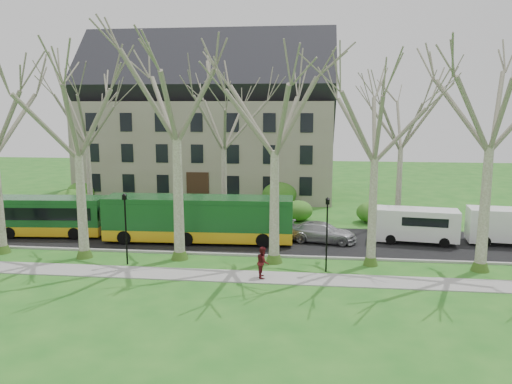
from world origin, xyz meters
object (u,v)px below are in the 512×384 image
at_px(bus_lead, 24,216).
at_px(sedan, 322,232).
at_px(van_b, 512,227).
at_px(pedestrian_b, 263,262).
at_px(van_a, 417,226).
at_px(bus_follow, 199,218).

height_order(bus_lead, sedan, bus_lead).
bearing_deg(van_b, pedestrian_b, -145.84).
bearing_deg(sedan, van_a, -76.11).
distance_m(bus_lead, pedestrian_b, 19.85).
distance_m(bus_follow, van_a, 15.28).
bearing_deg(bus_lead, pedestrian_b, -26.01).
height_order(sedan, van_b, van_b).
bearing_deg(pedestrian_b, van_b, -69.38).
bearing_deg(sedan, bus_lead, 100.90).
xyz_separation_m(sedan, pedestrian_b, (-3.41, -7.89, 0.18)).
height_order(bus_lead, van_b, bus_lead).
bearing_deg(van_a, bus_lead, -170.39).
relative_size(sedan, pedestrian_b, 2.73).
bearing_deg(bus_lead, sedan, -2.90).
xyz_separation_m(bus_follow, pedestrian_b, (5.24, -7.05, -0.77)).
bearing_deg(van_a, sedan, -168.09).
height_order(van_b, pedestrian_b, van_b).
height_order(bus_follow, van_b, bus_follow).
height_order(bus_lead, van_a, bus_lead).
bearing_deg(pedestrian_b, bus_lead, 61.23).
relative_size(bus_follow, pedestrian_b, 7.52).
height_order(bus_follow, sedan, bus_follow).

